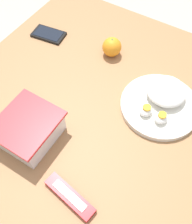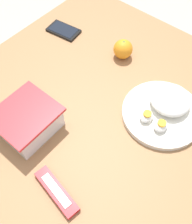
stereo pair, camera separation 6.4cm
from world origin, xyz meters
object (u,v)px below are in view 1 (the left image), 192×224
Objects in this scene: food_container at (29,130)px; orange_fruit at (112,47)px; cell_phone at (49,34)px; candy_bar at (70,196)px; rice_plate at (162,101)px.

food_container is 0.43m from orange_fruit.
orange_fruit is 0.52× the size of cell_phone.
orange_fruit is 0.27m from cell_phone.
cell_phone is (0.48, 0.44, -0.00)m from candy_bar.
orange_fruit reaches higher than candy_bar.
candy_bar is at bearing 168.54° from rice_plate.
orange_fruit is at bearing -81.17° from cell_phone.
orange_fruit reaches higher than rice_plate.
food_container is 0.46m from cell_phone.
food_container is 2.50× the size of orange_fruit.
food_container is at bearing 137.80° from rice_plate.
candy_bar is (-0.40, 0.08, -0.01)m from rice_plate.
food_container is 0.42m from rice_plate.
food_container reaches higher than candy_bar.
rice_plate is 0.41m from candy_bar.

